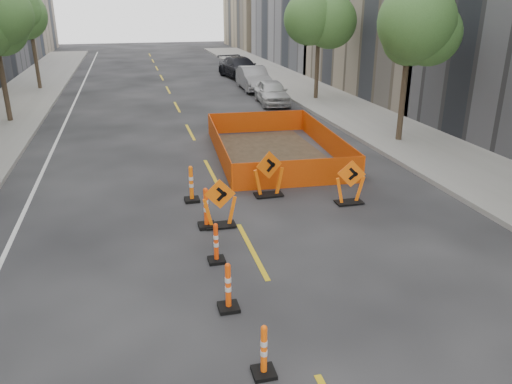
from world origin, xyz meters
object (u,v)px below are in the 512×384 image
object	(u,v)px
channelizer_3	(228,287)
chevron_sign_left	(220,203)
chevron_sign_right	(350,182)
parked_car_near	(272,92)
parked_car_far	(240,68)
channelizer_2	(264,350)
channelizer_6	(191,184)
channelizer_5	(206,208)
channelizer_4	(216,243)
chevron_sign_center	(269,174)
parked_car_mid	(253,78)

from	to	relation	value
channelizer_3	chevron_sign_left	size ratio (longest dim) A/B	0.75
chevron_sign_right	parked_car_near	bearing A→B (deg)	102.25
parked_car_far	channelizer_2	bearing A→B (deg)	-111.09
channelizer_6	chevron_sign_right	world-z (taller)	chevron_sign_right
channelizer_2	channelizer_5	distance (m)	5.84
channelizer_4	channelizer_6	bearing A→B (deg)	91.05
chevron_sign_center	parked_car_near	world-z (taller)	chevron_sign_center
chevron_sign_left	parked_car_mid	xyz separation A→B (m)	(6.14, 21.10, 0.09)
channelizer_4	parked_car_far	xyz separation A→B (m)	(6.92, 28.65, 0.30)
channelizer_3	channelizer_4	distance (m)	1.95
channelizer_2	chevron_sign_right	world-z (taller)	chevron_sign_right
channelizer_6	channelizer_3	bearing A→B (deg)	-90.30
chevron_sign_left	parked_car_near	size ratio (longest dim) A/B	0.34
channelizer_2	channelizer_5	size ratio (longest dim) A/B	0.85
channelizer_2	chevron_sign_left	world-z (taller)	chevron_sign_left
parked_car_far	chevron_sign_right	bearing A→B (deg)	-104.62
channelizer_6	channelizer_4	bearing A→B (deg)	-88.95
channelizer_5	channelizer_4	bearing A→B (deg)	-92.17
channelizer_2	channelizer_6	bearing A→B (deg)	91.22
channelizer_4	chevron_sign_right	xyz separation A→B (m)	(4.47, 2.55, 0.19)
channelizer_4	chevron_sign_center	distance (m)	4.39
chevron_sign_right	parked_car_near	size ratio (longest dim) A/B	0.33
parked_car_near	parked_car_mid	bearing A→B (deg)	92.77
chevron_sign_center	chevron_sign_right	xyz separation A→B (m)	(2.17, -1.19, -0.05)
channelizer_2	chevron_sign_left	xyz separation A→B (m)	(0.34, 5.77, 0.21)
chevron_sign_left	chevron_sign_right	world-z (taller)	chevron_sign_left
parked_car_mid	parked_car_far	bearing A→B (deg)	87.95
channelizer_5	parked_car_mid	xyz separation A→B (m)	(6.50, 21.04, 0.21)
parked_car_mid	parked_car_near	bearing A→B (deg)	-90.17
chevron_sign_left	channelizer_3	bearing A→B (deg)	-90.50
chevron_sign_center	chevron_sign_right	bearing A→B (deg)	-41.72
channelizer_4	channelizer_6	distance (m)	3.89
parked_car_far	parked_car_near	bearing A→B (deg)	-101.84
channelizer_2	chevron_sign_center	xyz separation A→B (m)	(2.20, 7.63, 0.25)
channelizer_2	chevron_sign_center	size ratio (longest dim) A/B	0.65
channelizer_2	chevron_sign_left	bearing A→B (deg)	86.61
channelizer_4	parked_car_mid	size ratio (longest dim) A/B	0.21
channelizer_5	chevron_sign_left	world-z (taller)	chevron_sign_left
channelizer_2	channelizer_4	bearing A→B (deg)	91.38
channelizer_6	chevron_sign_left	size ratio (longest dim) A/B	0.83
parked_car_far	channelizer_5	bearing A→B (deg)	-113.62
chevron_sign_right	parked_car_far	size ratio (longest dim) A/B	0.25
channelizer_3	channelizer_5	size ratio (longest dim) A/B	0.91
channelizer_4	channelizer_3	bearing A→B (deg)	-92.99
channelizer_6	chevron_sign_left	bearing A→B (deg)	-75.82
channelizer_5	chevron_sign_center	world-z (taller)	chevron_sign_center
parked_car_near	parked_car_far	bearing A→B (deg)	91.78
channelizer_4	parked_car_far	size ratio (longest dim) A/B	0.18
channelizer_3	channelizer_5	xyz separation A→B (m)	(0.18, 3.89, 0.05)
channelizer_2	chevron_sign_center	world-z (taller)	chevron_sign_center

